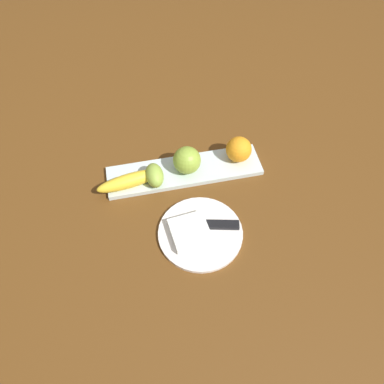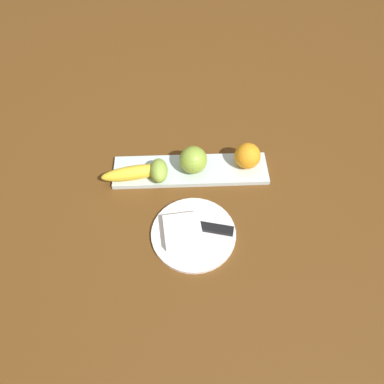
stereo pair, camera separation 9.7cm
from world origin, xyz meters
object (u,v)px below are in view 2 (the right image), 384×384
fruit_tray (191,170)px  knife (210,228)px  dinner_plate (194,234)px  orange_near_apple (247,156)px  grape_bunch (159,171)px  apple (193,160)px  banana (134,173)px  folded_napkin (183,231)px

fruit_tray → knife: knife is taller
fruit_tray → dinner_plate: bearing=90.0°
orange_near_apple → grape_bunch: (0.25, 0.04, -0.01)m
apple → dinner_plate: 0.22m
dinner_plate → knife: knife is taller
banana → grape_bunch: 0.07m
folded_napkin → apple: bearing=-99.5°
fruit_tray → banana: banana is taller
dinner_plate → folded_napkin: 0.03m
dinner_plate → knife: (-0.04, -0.01, 0.01)m
knife → folded_napkin: bearing=20.9°
fruit_tray → knife: 0.21m
dinner_plate → knife: bearing=-167.3°
grape_bunch → apple: bearing=-165.4°
orange_near_apple → dinner_plate: 0.28m
fruit_tray → apple: bearing=170.5°
fruit_tray → dinner_plate: (-0.00, 0.21, -0.00)m
grape_bunch → knife: grape_bunch is taller
apple → folded_napkin: 0.22m
fruit_tray → folded_napkin: bearing=82.6°
grape_bunch → knife: bearing=127.4°
banana → knife: 0.27m
fruit_tray → grape_bunch: (0.09, 0.03, 0.04)m
banana → orange_near_apple: orange_near_apple is taller
banana → knife: (-0.20, 0.18, -0.02)m
apple → fruit_tray: bearing=-9.5°
banana → folded_napkin: 0.23m
orange_near_apple → dinner_plate: bearing=53.6°
dinner_plate → grape_bunch: bearing=-64.0°
banana → orange_near_apple: (-0.32, -0.04, 0.02)m
apple → grape_bunch: bearing=14.6°
apple → folded_napkin: (0.04, 0.21, -0.03)m
orange_near_apple → knife: size_ratio=0.42×
fruit_tray → orange_near_apple: 0.17m
banana → knife: banana is taller
orange_near_apple → banana: bearing=6.3°
dinner_plate → folded_napkin: folded_napkin is taller
knife → fruit_tray: bearing=-64.7°
folded_napkin → knife: bearing=-172.1°
banana → dinner_plate: (-0.16, 0.19, -0.03)m
banana → dinner_plate: 0.25m
banana → folded_napkin: banana is taller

